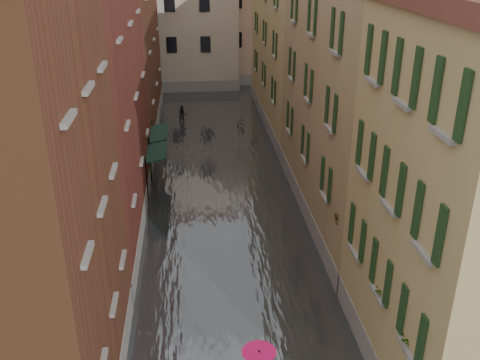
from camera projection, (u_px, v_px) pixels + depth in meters
name	position (u px, v px, depth m)	size (l,w,h in m)	color
ground	(242.00, 340.00, 19.06)	(120.00, 120.00, 0.00)	#5C5C5E
floodwater	(220.00, 185.00, 30.81)	(10.00, 60.00, 0.20)	#42464A
building_left_mid	(68.00, 105.00, 24.05)	(6.00, 14.00, 12.50)	brown
building_left_far	(109.00, 34.00, 37.35)	(6.00, 16.00, 14.00)	brown
building_right_mid	(371.00, 92.00, 25.14)	(6.00, 14.00, 13.00)	#9B8E5E
building_right_far	(305.00, 49.00, 39.06)	(6.00, 16.00, 11.50)	tan
building_end_cream	(172.00, 15.00, 50.60)	(12.00, 9.00, 13.00)	beige
building_end_pink	(263.00, 16.00, 53.39)	(10.00, 9.00, 12.00)	tan
awning_near	(156.00, 154.00, 28.92)	(1.09, 2.77, 2.80)	#163226
awning_far	(159.00, 134.00, 31.80)	(1.09, 3.15, 2.80)	#163226
window_planters	(374.00, 269.00, 16.96)	(0.59, 7.92, 0.84)	#9E6933
pedestrian_far	(183.00, 115.00, 40.99)	(0.71, 0.55, 1.46)	black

